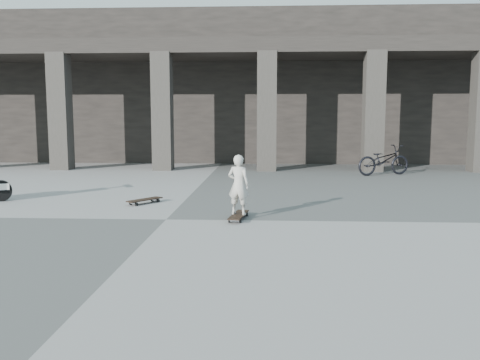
{
  "coord_description": "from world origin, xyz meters",
  "views": [
    {
      "loc": [
        1.8,
        -8.86,
        1.83
      ],
      "look_at": [
        1.3,
        0.59,
        0.65
      ],
      "focal_mm": 38.0,
      "sensor_mm": 36.0,
      "label": 1
    }
  ],
  "objects_px": {
    "skateboard_spare": "(145,200)",
    "child": "(239,185)",
    "longboard": "(239,215)",
    "bicycle": "(383,160)"
  },
  "relations": [
    {
      "from": "skateboard_spare",
      "to": "bicycle",
      "type": "height_order",
      "value": "bicycle"
    },
    {
      "from": "longboard",
      "to": "bicycle",
      "type": "relative_size",
      "value": 0.52
    },
    {
      "from": "longboard",
      "to": "bicycle",
      "type": "xyz_separation_m",
      "value": [
        4.18,
        7.21,
        0.4
      ]
    },
    {
      "from": "skateboard_spare",
      "to": "child",
      "type": "height_order",
      "value": "child"
    },
    {
      "from": "skateboard_spare",
      "to": "longboard",
      "type": "bearing_deg",
      "value": -90.3
    },
    {
      "from": "longboard",
      "to": "skateboard_spare",
      "type": "height_order",
      "value": "skateboard_spare"
    },
    {
      "from": "bicycle",
      "to": "skateboard_spare",
      "type": "bearing_deg",
      "value": 110.42
    },
    {
      "from": "skateboard_spare",
      "to": "child",
      "type": "xyz_separation_m",
      "value": [
        2.08,
        -1.54,
        0.55
      ]
    },
    {
      "from": "longboard",
      "to": "child",
      "type": "relative_size",
      "value": 0.88
    },
    {
      "from": "child",
      "to": "bicycle",
      "type": "bearing_deg",
      "value": -103.74
    }
  ]
}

